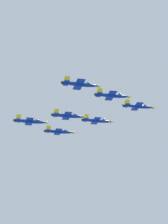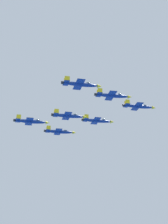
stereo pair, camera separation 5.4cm
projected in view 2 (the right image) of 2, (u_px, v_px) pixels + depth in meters
jet_lead at (139, 106)px, 182.47m from camera, size 15.55×10.04×3.35m
jet_left_wingman at (97, 121)px, 190.72m from camera, size 15.49×10.00×3.33m
jet_right_wingman at (112, 95)px, 166.30m from camera, size 15.72×10.08×3.36m
jet_left_outer at (59, 132)px, 199.39m from camera, size 15.83×10.17×3.39m
jet_right_outer at (81, 84)px, 149.85m from camera, size 15.16×9.80×3.27m
jet_slot_rear at (68, 116)px, 173.85m from camera, size 15.40×9.92×3.31m
jet_trailing at (31, 121)px, 169.46m from camera, size 14.88×9.61×3.20m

